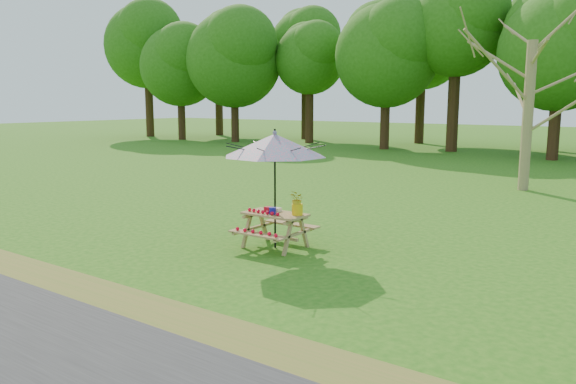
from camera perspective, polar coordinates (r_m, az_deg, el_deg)
The scene contains 6 objects.
ground at distance 13.04m, azimuth -18.67°, elevation -3.47°, with size 120.00×120.00×0.00m, color #256713.
picnic_table at distance 10.64m, azimuth -1.33°, elevation -3.97°, with size 1.20×1.32×0.67m.
patio_umbrella at distance 10.39m, azimuth -1.35°, elevation 4.78°, with size 2.48×2.48×2.25m.
produce_bins at distance 10.58m, azimuth -1.60°, elevation -1.84°, with size 0.33×0.40×0.13m.
tomatoes_row at distance 10.51m, azimuth -2.57°, elevation -2.02°, with size 0.77×0.13×0.07m, color red, non-canonical shape.
flower_bucket at distance 10.35m, azimuth 0.95°, elevation -1.03°, with size 0.35×0.33×0.45m.
Camera 1 is at (10.40, -7.36, 2.75)m, focal length 35.00 mm.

